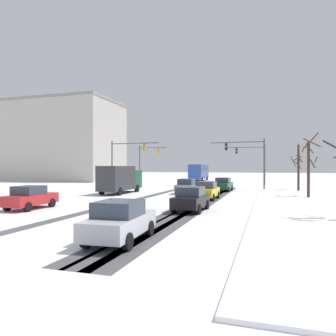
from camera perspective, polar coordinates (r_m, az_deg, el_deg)
name	(u,v)px	position (r m, az deg, el deg)	size (l,w,h in m)	color
wheel_track_left_lane	(137,199)	(28.97, -5.55, -5.60)	(0.86, 37.67, 0.01)	#4C4C51
wheel_track_right_lane	(203,201)	(27.21, 6.24, -5.97)	(1.05, 37.67, 0.01)	#4C4C51
wheel_track_center	(195,201)	(27.36, 4.78, -5.94)	(0.78, 37.67, 0.01)	#4C4C51
wheel_track_oncoming	(210,202)	(27.10, 7.56, -6.00)	(1.07, 37.67, 0.01)	#4C4C51
sidewalk_kerb_right	(282,206)	(25.03, 19.74, -6.40)	(4.00, 37.67, 0.12)	white
traffic_signal_far_left	(147,158)	(53.35, -3.81, 1.75)	(4.81, 0.51, 6.50)	#47474C
traffic_signal_near_left	(125,155)	(43.80, -7.72, 2.25)	(6.96, 0.38, 6.50)	#47474C
traffic_signal_near_right	(248,155)	(41.90, 14.19, 2.33)	(6.90, 0.66, 6.50)	#47474C
traffic_signal_far_right	(253,157)	(53.67, 15.03, 1.85)	(6.48, 0.50, 6.50)	#47474C
car_dark_green_lead	(223,184)	(38.88, 9.87, -2.90)	(1.99, 4.18, 1.62)	#194C2D
car_grey_second	(187,186)	(34.79, 3.35, -3.27)	(1.84, 4.10, 1.62)	slate
car_yellow_cab_third	(207,190)	(28.87, 6.92, -4.00)	(1.90, 4.14, 1.62)	yellow
car_black_fourth	(191,199)	(21.24, 4.14, -5.53)	(1.91, 4.14, 1.62)	black
car_red_fifth	(30,197)	(24.21, -23.44, -4.84)	(1.93, 4.15, 1.62)	red
car_silver_sixth	(120,221)	(12.84, -8.59, -9.34)	(1.99, 4.18, 1.62)	#B7BABF
bus_oncoming	(199,171)	(65.92, 5.57, -0.58)	(3.02, 11.10, 3.38)	#284793
box_truck_delivery	(120,179)	(35.50, -8.54, -1.88)	(2.36, 7.42, 3.02)	#194C2D
bare_tree_sidewalk_mid	(309,166)	(33.45, 23.96, 0.40)	(1.61, 2.02, 6.27)	#423023
bare_tree_sidewalk_far	(298,166)	(42.30, 22.33, 0.33)	(1.55, 1.60, 5.67)	#423023
office_building_far_left_block	(51,142)	(73.99, -20.24, 4.44)	(29.68, 14.88, 16.74)	#B2ADA3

